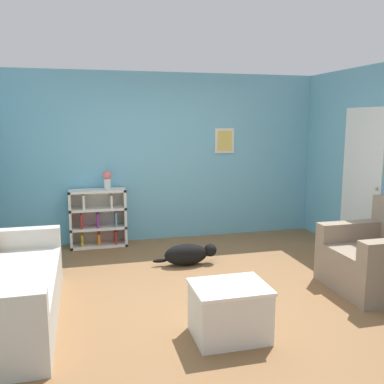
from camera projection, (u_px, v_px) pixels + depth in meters
ground_plane at (201, 290)px, 4.79m from camera, size 14.00×14.00×0.00m
wall_back at (163, 157)px, 6.72m from camera, size 5.60×0.13×2.60m
bookshelf at (98, 218)px, 6.41m from camera, size 0.83×0.32×0.86m
recliner_chair at (379, 259)px, 4.77m from camera, size 0.93×0.96×0.99m
coffee_table at (229, 310)px, 3.72m from camera, size 0.65×0.52×0.48m
dog at (188, 254)px, 5.60m from camera, size 0.85×0.26×0.28m
vase at (107, 179)px, 6.33m from camera, size 0.13×0.13×0.28m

